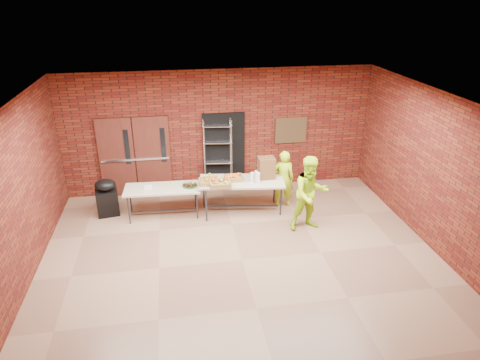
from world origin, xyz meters
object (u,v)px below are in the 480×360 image
object	(u,v)px
wire_rack	(218,156)
table_right	(242,183)
volunteer_man	(310,194)
covered_grill	(107,197)
volunteer_woman	(283,179)
coffee_dispenser	(266,168)
table_left	(162,190)

from	to	relation	value
wire_rack	table_right	xyz separation A→B (m)	(0.42, -1.28, -0.23)
volunteer_man	covered_grill	bearing A→B (deg)	157.10
covered_grill	volunteer_woman	xyz separation A→B (m)	(4.26, -0.23, 0.27)
table_right	covered_grill	bearing A→B (deg)	-179.27
wire_rack	covered_grill	world-z (taller)	wire_rack
coffee_dispenser	covered_grill	bearing A→B (deg)	175.47
table_left	coffee_dispenser	bearing A→B (deg)	2.18
table_left	volunteer_woman	distance (m)	2.94
wire_rack	coffee_dispenser	xyz separation A→B (m)	(1.03, -1.19, 0.09)
covered_grill	volunteer_man	xyz separation A→B (m)	(4.56, -1.42, 0.41)
coffee_dispenser	covered_grill	size ratio (longest dim) A/B	0.56
coffee_dispenser	volunteer_woman	size ratio (longest dim) A/B	0.35
table_right	volunteer_man	xyz separation A→B (m)	(1.36, -1.03, 0.11)
wire_rack	table_right	distance (m)	1.37
wire_rack	volunteer_man	size ratio (longest dim) A/B	1.14
volunteer_man	coffee_dispenser	bearing A→B (deg)	118.15
table_right	volunteer_woman	world-z (taller)	volunteer_woman
volunteer_woman	volunteer_man	world-z (taller)	volunteer_man
table_right	covered_grill	distance (m)	3.24
volunteer_woman	table_right	bearing A→B (deg)	19.18
wire_rack	volunteer_man	bearing A→B (deg)	-45.37
table_right	volunteer_woman	xyz separation A→B (m)	(1.06, 0.16, -0.03)
wire_rack	table_right	size ratio (longest dim) A/B	0.94
table_left	volunteer_man	xyz separation A→B (m)	(3.24, -1.15, 0.20)
covered_grill	volunteer_woman	world-z (taller)	volunteer_woman
table_left	coffee_dispenser	world-z (taller)	coffee_dispenser
table_left	volunteer_woman	xyz separation A→B (m)	(2.94, 0.04, 0.06)
wire_rack	table_left	bearing A→B (deg)	-134.34
table_left	covered_grill	distance (m)	1.37
table_left	coffee_dispenser	distance (m)	2.52
volunteer_woman	volunteer_man	distance (m)	1.23
wire_rack	volunteer_man	xyz separation A→B (m)	(1.78, -2.31, -0.12)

